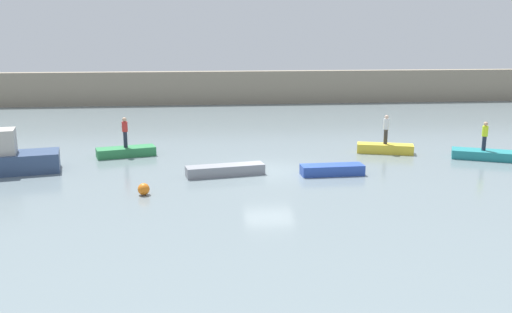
{
  "coord_description": "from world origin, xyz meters",
  "views": [
    {
      "loc": [
        -3.41,
        -27.1,
        6.96
      ],
      "look_at": [
        -0.53,
        1.5,
        0.45
      ],
      "focal_mm": 38.9,
      "sensor_mm": 36.0,
      "label": 1
    }
  ],
  "objects_px": {
    "rowboat_yellow": "(385,149)",
    "mooring_buoy": "(144,189)",
    "rowboat_grey": "(225,170)",
    "person_white_shirt": "(386,128)",
    "rowboat_teal": "(483,155)",
    "rowboat_blue": "(332,170)",
    "person_red_shirt": "(125,131)",
    "rowboat_green": "(126,152)",
    "person_hiviz_shirt": "(485,135)",
    "motorboat": "(2,158)"
  },
  "relations": [
    {
      "from": "mooring_buoy",
      "to": "rowboat_blue",
      "type": "bearing_deg",
      "value": 16.16
    },
    {
      "from": "rowboat_yellow",
      "to": "rowboat_teal",
      "type": "height_order",
      "value": "rowboat_yellow"
    },
    {
      "from": "rowboat_green",
      "to": "person_hiviz_shirt",
      "type": "bearing_deg",
      "value": -23.12
    },
    {
      "from": "rowboat_grey",
      "to": "mooring_buoy",
      "type": "distance_m",
      "value": 4.78
    },
    {
      "from": "rowboat_green",
      "to": "rowboat_blue",
      "type": "relative_size",
      "value": 1.05
    },
    {
      "from": "rowboat_yellow",
      "to": "mooring_buoy",
      "type": "height_order",
      "value": "rowboat_yellow"
    },
    {
      "from": "motorboat",
      "to": "rowboat_blue",
      "type": "bearing_deg",
      "value": -6.77
    },
    {
      "from": "rowboat_green",
      "to": "rowboat_grey",
      "type": "xyz_separation_m",
      "value": [
        5.43,
        -4.85,
        0.0
      ]
    },
    {
      "from": "motorboat",
      "to": "rowboat_green",
      "type": "relative_size",
      "value": 1.7
    },
    {
      "from": "mooring_buoy",
      "to": "rowboat_yellow",
      "type": "bearing_deg",
      "value": 28.58
    },
    {
      "from": "rowboat_yellow",
      "to": "person_hiviz_shirt",
      "type": "bearing_deg",
      "value": -5.51
    },
    {
      "from": "person_red_shirt",
      "to": "person_white_shirt",
      "type": "height_order",
      "value": "person_white_shirt"
    },
    {
      "from": "rowboat_green",
      "to": "mooring_buoy",
      "type": "distance_m",
      "value": 8.08
    },
    {
      "from": "motorboat",
      "to": "rowboat_yellow",
      "type": "distance_m",
      "value": 20.77
    },
    {
      "from": "person_white_shirt",
      "to": "motorboat",
      "type": "bearing_deg",
      "value": -172.64
    },
    {
      "from": "person_hiviz_shirt",
      "to": "person_red_shirt",
      "type": "relative_size",
      "value": 0.93
    },
    {
      "from": "rowboat_green",
      "to": "person_white_shirt",
      "type": "bearing_deg",
      "value": -17.97
    },
    {
      "from": "rowboat_green",
      "to": "rowboat_grey",
      "type": "bearing_deg",
      "value": -57.1
    },
    {
      "from": "rowboat_yellow",
      "to": "person_hiviz_shirt",
      "type": "height_order",
      "value": "person_hiviz_shirt"
    },
    {
      "from": "rowboat_grey",
      "to": "mooring_buoy",
      "type": "relative_size",
      "value": 7.43
    },
    {
      "from": "rowboat_teal",
      "to": "person_white_shirt",
      "type": "xyz_separation_m",
      "value": [
        -4.94,
        2.03,
        1.24
      ]
    },
    {
      "from": "motorboat",
      "to": "person_red_shirt",
      "type": "xyz_separation_m",
      "value": [
        5.64,
        3.35,
        0.71
      ]
    },
    {
      "from": "rowboat_teal",
      "to": "person_hiviz_shirt",
      "type": "relative_size",
      "value": 2.05
    },
    {
      "from": "person_hiviz_shirt",
      "to": "mooring_buoy",
      "type": "distance_m",
      "value": 18.9
    },
    {
      "from": "person_white_shirt",
      "to": "rowboat_teal",
      "type": "bearing_deg",
      "value": -22.36
    },
    {
      "from": "rowboat_grey",
      "to": "rowboat_teal",
      "type": "xyz_separation_m",
      "value": [
        14.46,
        2.13,
        -0.01
      ]
    },
    {
      "from": "rowboat_blue",
      "to": "rowboat_yellow",
      "type": "distance_m",
      "value": 6.26
    },
    {
      "from": "rowboat_grey",
      "to": "person_white_shirt",
      "type": "xyz_separation_m",
      "value": [
        9.52,
        4.16,
        1.23
      ]
    },
    {
      "from": "person_hiviz_shirt",
      "to": "rowboat_teal",
      "type": "bearing_deg",
      "value": 180.0
    },
    {
      "from": "rowboat_green",
      "to": "rowboat_yellow",
      "type": "height_order",
      "value": "rowboat_yellow"
    },
    {
      "from": "rowboat_yellow",
      "to": "person_red_shirt",
      "type": "xyz_separation_m",
      "value": [
        -14.95,
        0.69,
        1.21
      ]
    },
    {
      "from": "rowboat_teal",
      "to": "person_hiviz_shirt",
      "type": "xyz_separation_m",
      "value": [
        0.0,
        0.0,
        1.14
      ]
    },
    {
      "from": "rowboat_yellow",
      "to": "person_white_shirt",
      "type": "bearing_deg",
      "value": 106.85
    },
    {
      "from": "mooring_buoy",
      "to": "rowboat_grey",
      "type": "bearing_deg",
      "value": 39.5
    },
    {
      "from": "rowboat_green",
      "to": "person_red_shirt",
      "type": "relative_size",
      "value": 1.89
    },
    {
      "from": "rowboat_blue",
      "to": "rowboat_yellow",
      "type": "relative_size",
      "value": 0.97
    },
    {
      "from": "person_hiviz_shirt",
      "to": "person_red_shirt",
      "type": "height_order",
      "value": "person_red_shirt"
    },
    {
      "from": "rowboat_green",
      "to": "person_hiviz_shirt",
      "type": "relative_size",
      "value": 2.02
    },
    {
      "from": "rowboat_blue",
      "to": "rowboat_teal",
      "type": "bearing_deg",
      "value": 13.34
    },
    {
      "from": "motorboat",
      "to": "rowboat_teal",
      "type": "xyz_separation_m",
      "value": [
        25.53,
        0.63,
        -0.52
      ]
    },
    {
      "from": "rowboat_grey",
      "to": "person_white_shirt",
      "type": "distance_m",
      "value": 10.46
    },
    {
      "from": "motorboat",
      "to": "rowboat_blue",
      "type": "relative_size",
      "value": 1.78
    },
    {
      "from": "rowboat_grey",
      "to": "person_white_shirt",
      "type": "relative_size",
      "value": 2.28
    },
    {
      "from": "rowboat_teal",
      "to": "rowboat_blue",
      "type": "bearing_deg",
      "value": -140.4
    },
    {
      "from": "motorboat",
      "to": "person_white_shirt",
      "type": "xyz_separation_m",
      "value": [
        20.59,
        2.66,
        0.72
      ]
    },
    {
      "from": "rowboat_grey",
      "to": "mooring_buoy",
      "type": "xyz_separation_m",
      "value": [
        -3.69,
        -3.04,
        0.0
      ]
    },
    {
      "from": "rowboat_blue",
      "to": "person_red_shirt",
      "type": "xyz_separation_m",
      "value": [
        -10.71,
        5.29,
        1.23
      ]
    },
    {
      "from": "rowboat_green",
      "to": "mooring_buoy",
      "type": "bearing_deg",
      "value": -92.88
    },
    {
      "from": "motorboat",
      "to": "rowboat_grey",
      "type": "distance_m",
      "value": 11.18
    },
    {
      "from": "rowboat_grey",
      "to": "rowboat_yellow",
      "type": "height_order",
      "value": "rowboat_yellow"
    }
  ]
}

